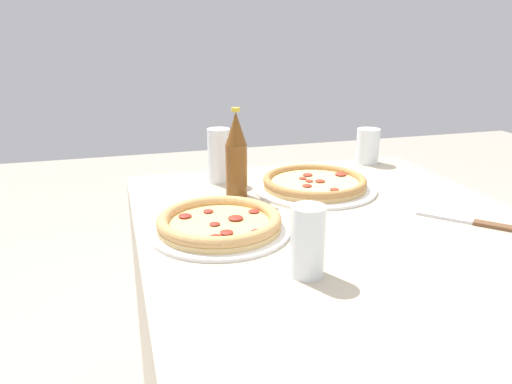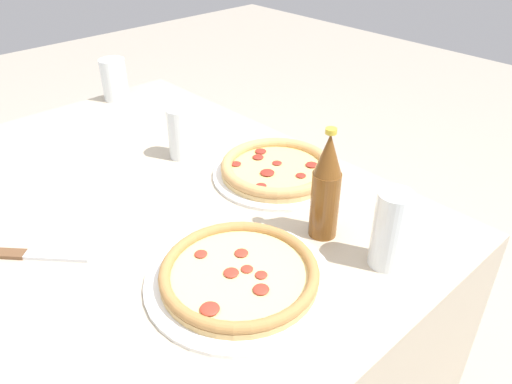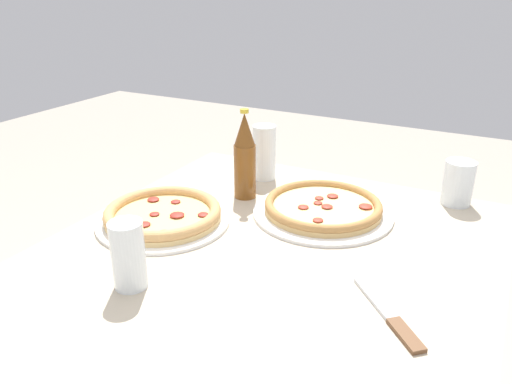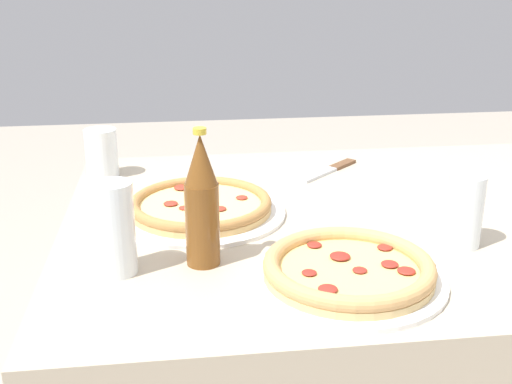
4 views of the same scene
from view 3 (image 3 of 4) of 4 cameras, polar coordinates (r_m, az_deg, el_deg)
name	(u,v)px [view 3 (image 3 of 4)]	position (r m, az deg, el deg)	size (l,w,h in m)	color
pizza_margherita	(323,208)	(1.22, 7.66, -1.77)	(0.34, 0.34, 0.04)	white
pizza_salami	(163,215)	(1.19, -10.58, -2.61)	(0.31, 0.31, 0.04)	white
glass_iced_tea	(264,154)	(1.41, 0.94, 4.39)	(0.07, 0.07, 0.16)	white
glass_cola	(458,185)	(1.35, 22.06, 0.75)	(0.07, 0.07, 0.11)	white
glass_red_wine	(129,257)	(0.95, -14.35, -7.25)	(0.06, 0.06, 0.13)	white
beer_bottle	(245,157)	(1.28, -1.29, 4.05)	(0.06, 0.06, 0.23)	brown
knife	(389,316)	(0.90, 15.01, -13.48)	(0.17, 0.16, 0.01)	brown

